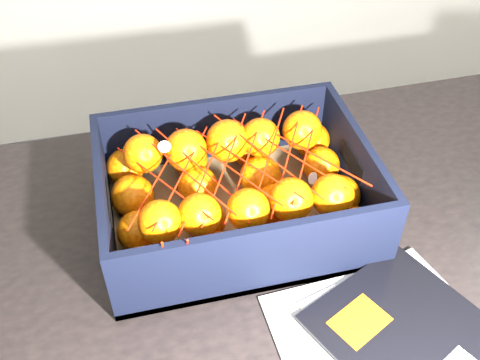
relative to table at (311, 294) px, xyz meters
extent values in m
cube|color=black|center=(0.00, 0.00, 0.08)|extent=(1.21, 0.81, 0.04)
cylinder|color=black|center=(-0.55, 0.35, -0.30)|extent=(0.06, 0.06, 0.71)
cylinder|color=black|center=(0.55, 0.35, -0.30)|extent=(0.06, 0.06, 0.71)
cube|color=beige|center=(0.08, -0.19, 0.11)|extent=(0.28, 0.32, 0.01)
cube|color=black|center=(0.08, -0.19, 0.11)|extent=(0.31, 0.34, 0.01)
cube|color=#DF5C0B|center=(0.01, -0.14, 0.12)|extent=(0.09, 0.08, 0.00)
cube|color=olive|center=(-0.10, 0.11, 0.10)|extent=(0.42, 0.31, 0.01)
cube|color=black|center=(-0.10, 0.26, 0.17)|extent=(0.42, 0.01, 0.13)
cube|color=black|center=(-0.10, -0.04, 0.17)|extent=(0.42, 0.01, 0.13)
cube|color=black|center=(-0.31, 0.11, 0.17)|extent=(0.01, 0.29, 0.13)
cube|color=black|center=(0.10, 0.11, 0.17)|extent=(0.01, 0.29, 0.13)
sphere|color=#D95A04|center=(-0.26, 0.00, 0.14)|extent=(0.06, 0.06, 0.06)
sphere|color=#D95A04|center=(-0.26, 0.07, 0.14)|extent=(0.06, 0.06, 0.06)
sphere|color=#D95A04|center=(-0.26, 0.15, 0.14)|extent=(0.07, 0.07, 0.07)
sphere|color=#D95A04|center=(-0.27, 0.22, 0.14)|extent=(0.06, 0.06, 0.06)
sphere|color=#D95A04|center=(-0.15, 0.00, 0.14)|extent=(0.07, 0.07, 0.07)
sphere|color=#D95A04|center=(-0.16, 0.07, 0.14)|extent=(0.07, 0.07, 0.07)
sphere|color=#D95A04|center=(-0.16, 0.15, 0.14)|extent=(0.07, 0.07, 0.07)
sphere|color=#D95A04|center=(-0.16, 0.22, 0.14)|extent=(0.06, 0.06, 0.06)
sphere|color=#D95A04|center=(-0.05, 0.00, 0.14)|extent=(0.07, 0.07, 0.07)
sphere|color=#D95A04|center=(-0.04, 0.08, 0.14)|extent=(0.07, 0.07, 0.07)
sphere|color=#D95A04|center=(-0.05, 0.15, 0.14)|extent=(0.07, 0.07, 0.07)
sphere|color=#D95A04|center=(-0.05, 0.22, 0.14)|extent=(0.07, 0.07, 0.07)
sphere|color=#D95A04|center=(0.06, 0.00, 0.14)|extent=(0.07, 0.07, 0.07)
sphere|color=#D95A04|center=(0.06, 0.07, 0.14)|extent=(0.07, 0.07, 0.07)
sphere|color=#D95A04|center=(0.06, 0.15, 0.14)|extent=(0.06, 0.06, 0.06)
sphere|color=#D95A04|center=(0.06, 0.22, 0.14)|extent=(0.06, 0.06, 0.06)
sphere|color=#D95A04|center=(-0.23, 0.04, 0.20)|extent=(0.06, 0.06, 0.06)
sphere|color=#D95A04|center=(-0.24, 0.19, 0.20)|extent=(0.06, 0.06, 0.06)
sphere|color=#D95A04|center=(-0.17, 0.04, 0.20)|extent=(0.06, 0.06, 0.06)
sphere|color=#D95A04|center=(-0.17, 0.18, 0.20)|extent=(0.07, 0.07, 0.07)
sphere|color=#D95A04|center=(-0.10, 0.03, 0.20)|extent=(0.06, 0.06, 0.06)
sphere|color=#D95A04|center=(-0.10, 0.19, 0.20)|extent=(0.07, 0.07, 0.07)
sphere|color=#D95A04|center=(-0.04, 0.03, 0.20)|extent=(0.07, 0.07, 0.07)
sphere|color=#D95A04|center=(-0.04, 0.18, 0.20)|extent=(0.07, 0.07, 0.07)
sphere|color=#D95A04|center=(0.02, 0.03, 0.20)|extent=(0.06, 0.06, 0.06)
sphere|color=#D95A04|center=(0.03, 0.19, 0.20)|extent=(0.07, 0.07, 0.07)
cylinder|color=red|center=(-0.22, 0.10, 0.21)|extent=(0.12, 0.22, 0.03)
cylinder|color=red|center=(-0.18, 0.11, 0.22)|extent=(0.12, 0.22, 0.01)
cylinder|color=red|center=(-0.15, 0.11, 0.21)|extent=(0.12, 0.22, 0.02)
cylinder|color=red|center=(-0.12, 0.11, 0.22)|extent=(0.12, 0.22, 0.01)
cylinder|color=red|center=(-0.09, 0.11, 0.22)|extent=(0.12, 0.22, 0.03)
cylinder|color=red|center=(-0.05, 0.12, 0.22)|extent=(0.12, 0.22, 0.02)
cylinder|color=red|center=(-0.02, 0.12, 0.22)|extent=(0.12, 0.22, 0.02)
cylinder|color=red|center=(0.01, 0.11, 0.22)|extent=(0.12, 0.22, 0.03)
cylinder|color=red|center=(-0.22, 0.12, 0.21)|extent=(0.12, 0.22, 0.01)
cylinder|color=red|center=(-0.18, 0.11, 0.22)|extent=(0.12, 0.22, 0.01)
cylinder|color=red|center=(-0.15, 0.10, 0.21)|extent=(0.12, 0.22, 0.02)
cylinder|color=red|center=(-0.12, 0.11, 0.22)|extent=(0.12, 0.22, 0.02)
cylinder|color=red|center=(-0.09, 0.11, 0.22)|extent=(0.12, 0.22, 0.02)
cylinder|color=red|center=(-0.05, 0.10, 0.22)|extent=(0.12, 0.22, 0.03)
cylinder|color=red|center=(-0.02, 0.10, 0.22)|extent=(0.12, 0.22, 0.03)
cylinder|color=red|center=(0.01, 0.11, 0.22)|extent=(0.12, 0.22, 0.01)
cylinder|color=red|center=(-0.23, -0.03, 0.20)|extent=(0.00, 0.03, 0.09)
cylinder|color=red|center=(-0.20, -0.03, 0.20)|extent=(0.01, 0.04, 0.08)
camera|label=1|loc=(-0.25, -0.51, 0.77)|focal=41.92mm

